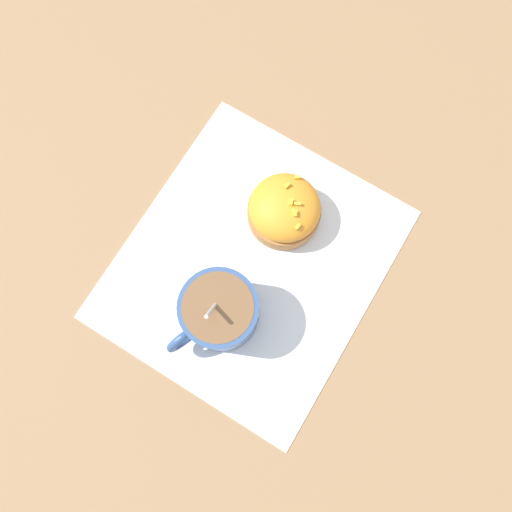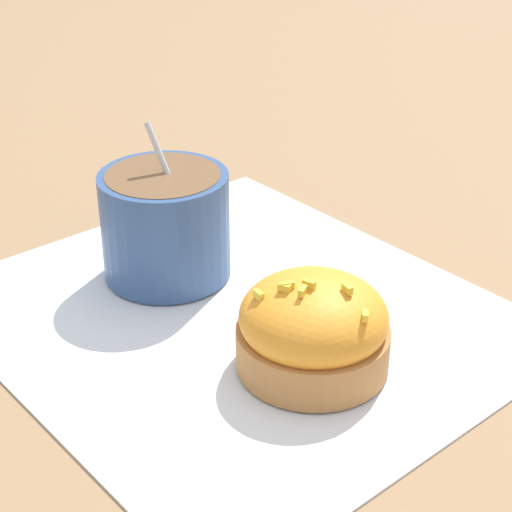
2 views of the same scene
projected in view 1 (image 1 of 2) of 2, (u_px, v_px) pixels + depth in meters
The scene contains 4 objects.
ground_plane at pixel (252, 264), 0.59m from camera, with size 3.00×3.00×0.00m, color #93704C.
paper_napkin at pixel (252, 263), 0.59m from camera, with size 0.33×0.29×0.00m.
coffee_cup at pixel (219, 312), 0.54m from camera, with size 0.11×0.08×0.10m.
frosted_pastry at pixel (283, 209), 0.58m from camera, with size 0.09×0.09×0.06m.
Camera 1 is at (0.10, 0.07, 0.58)m, focal length 35.00 mm.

